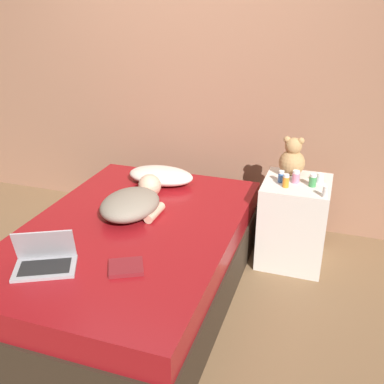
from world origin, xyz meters
TOP-DOWN VIEW (x-y plane):
  - ground_plane at (0.00, 0.00)m, footprint 12.00×12.00m
  - wall_back at (0.00, 1.26)m, footprint 8.00×0.06m
  - bed at (0.00, 0.00)m, footprint 1.32×1.97m
  - nightstand at (0.95, 0.72)m, footprint 0.46×0.48m
  - pillow at (-0.08, 0.72)m, footprint 0.51×0.31m
  - person_lying at (-0.06, 0.19)m, footprint 0.38×0.64m
  - laptop at (-0.23, -0.56)m, footprint 0.38×0.33m
  - teddy_bear at (0.89, 0.84)m, footprint 0.19×0.19m
  - bottle_orange at (0.88, 0.60)m, footprint 0.04×0.04m
  - bottle_pink at (0.94, 0.70)m, footprint 0.05×0.05m
  - bottle_white at (1.15, 0.52)m, footprint 0.04×0.04m
  - bottle_clear at (1.10, 0.76)m, footprint 0.05×0.05m
  - bottle_green at (1.05, 0.67)m, footprint 0.05×0.05m
  - bottle_blue at (0.84, 0.68)m, footprint 0.04×0.04m
  - book at (0.19, -0.44)m, footprint 0.24×0.23m

SIDE VIEW (x-z plane):
  - ground_plane at x=0.00m, z-range 0.00..0.00m
  - bed at x=0.00m, z-range 0.00..0.48m
  - nightstand at x=0.95m, z-range 0.00..0.62m
  - book at x=0.19m, z-range 0.48..0.50m
  - laptop at x=-0.23m, z-range 0.42..0.63m
  - pillow at x=-0.08m, z-range 0.48..0.60m
  - person_lying at x=-0.06m, z-range 0.47..0.64m
  - bottle_clear at x=1.10m, z-range 0.62..0.69m
  - bottle_white at x=1.15m, z-range 0.62..0.69m
  - bottle_blue at x=0.84m, z-range 0.62..0.71m
  - bottle_pink at x=0.94m, z-range 0.62..0.71m
  - bottle_green at x=1.05m, z-range 0.62..0.71m
  - bottle_orange at x=0.88m, z-range 0.62..0.71m
  - teddy_bear at x=0.89m, z-range 0.60..0.89m
  - wall_back at x=0.00m, z-range 0.00..2.60m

